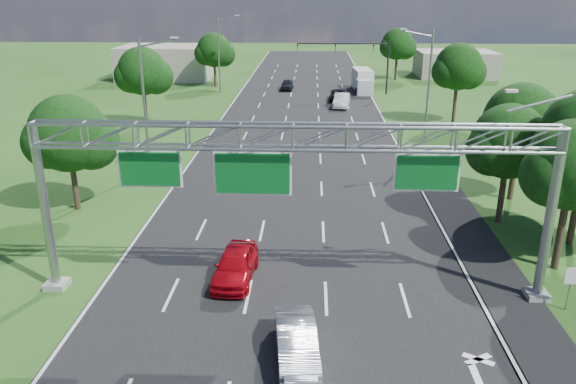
# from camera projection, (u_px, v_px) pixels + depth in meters

# --- Properties ---
(ground) EXTENTS (220.00, 220.00, 0.00)m
(ground) POSITION_uv_depth(u_px,v_px,m) (298.00, 173.00, 43.22)
(ground) COLOR #1F4715
(ground) RESTS_ON ground
(road) EXTENTS (18.00, 180.00, 0.02)m
(road) POSITION_uv_depth(u_px,v_px,m) (298.00, 173.00, 43.22)
(road) COLOR black
(road) RESTS_ON ground
(road_flare) EXTENTS (3.00, 30.00, 0.02)m
(road_flare) POSITION_uv_depth(u_px,v_px,m) (494.00, 276.00, 27.79)
(road_flare) COLOR black
(road_flare) RESTS_ON ground
(sign_gantry) EXTENTS (23.50, 1.00, 9.56)m
(sign_gantry) POSITION_uv_depth(u_px,v_px,m) (295.00, 151.00, 23.95)
(sign_gantry) COLOR gray
(sign_gantry) RESTS_ON ground
(regulatory_sign) EXTENTS (0.60, 0.08, 2.10)m
(regulatory_sign) POSITION_uv_depth(u_px,v_px,m) (571.00, 280.00, 24.34)
(regulatory_sign) COLOR gray
(regulatory_sign) RESTS_ON ground
(traffic_signal) EXTENTS (12.21, 0.24, 7.00)m
(traffic_signal) POSITION_uv_depth(u_px,v_px,m) (362.00, 55.00, 74.02)
(traffic_signal) COLOR black
(traffic_signal) RESTS_ON ground
(streetlight_l_near) EXTENTS (2.97, 0.22, 10.16)m
(streetlight_l_near) POSITION_uv_depth(u_px,v_px,m) (147.00, 100.00, 41.77)
(streetlight_l_near) COLOR gray
(streetlight_l_near) RESTS_ON ground
(streetlight_l_far) EXTENTS (2.97, 0.22, 10.16)m
(streetlight_l_far) POSITION_uv_depth(u_px,v_px,m) (220.00, 51.00, 74.64)
(streetlight_l_far) COLOR gray
(streetlight_l_far) RESTS_ON ground
(streetlight_r_mid) EXTENTS (2.97, 0.22, 10.16)m
(streetlight_r_mid) POSITION_uv_depth(u_px,v_px,m) (427.00, 81.00, 50.25)
(streetlight_r_mid) COLOR gray
(streetlight_r_mid) RESTS_ON ground
(tree_cluster_right) EXTENTS (9.91, 14.60, 8.68)m
(tree_cluster_right) POSITION_uv_depth(u_px,v_px,m) (563.00, 146.00, 30.66)
(tree_cluster_right) COLOR #2D2116
(tree_cluster_right) RESTS_ON ground
(tree_verge_la) EXTENTS (5.76, 4.80, 7.40)m
(tree_verge_la) POSITION_uv_depth(u_px,v_px,m) (70.00, 137.00, 34.68)
(tree_verge_la) COLOR #2D2116
(tree_verge_la) RESTS_ON ground
(tree_verge_lb) EXTENTS (5.76, 4.80, 8.06)m
(tree_verge_lb) POSITION_uv_depth(u_px,v_px,m) (143.00, 73.00, 56.14)
(tree_verge_lb) COLOR #2D2116
(tree_verge_lb) RESTS_ON ground
(tree_verge_lc) EXTENTS (5.76, 4.80, 7.62)m
(tree_verge_lc) POSITION_uv_depth(u_px,v_px,m) (215.00, 52.00, 79.64)
(tree_verge_lc) COLOR #2D2116
(tree_verge_lc) RESTS_ON ground
(tree_verge_rd) EXTENTS (5.76, 4.80, 8.28)m
(tree_verge_rd) POSITION_uv_depth(u_px,v_px,m) (459.00, 69.00, 57.59)
(tree_verge_rd) COLOR #2D2116
(tree_verge_rd) RESTS_ON ground
(tree_verge_re) EXTENTS (5.76, 4.80, 7.84)m
(tree_verge_re) POSITION_uv_depth(u_px,v_px,m) (398.00, 45.00, 85.99)
(tree_verge_re) COLOR #2D2116
(tree_verge_re) RESTS_ON ground
(building_left) EXTENTS (14.00, 10.00, 5.00)m
(building_left) POSITION_uv_depth(u_px,v_px,m) (166.00, 62.00, 88.33)
(building_left) COLOR gray
(building_left) RESTS_ON ground
(building_right) EXTENTS (12.00, 9.00, 4.00)m
(building_right) POSITION_uv_depth(u_px,v_px,m) (455.00, 64.00, 90.40)
(building_right) COLOR gray
(building_right) RESTS_ON ground
(red_coupe) EXTENTS (2.09, 4.63, 1.54)m
(red_coupe) POSITION_uv_depth(u_px,v_px,m) (235.00, 265.00, 27.24)
(red_coupe) COLOR #AD0812
(red_coupe) RESTS_ON ground
(silver_sedan) EXTENTS (1.97, 4.47, 1.43)m
(silver_sedan) POSITION_uv_depth(u_px,v_px,m) (297.00, 342.00, 21.41)
(silver_sedan) COLOR #A4A7AF
(silver_sedan) RESTS_ON ground
(car_queue_b) EXTENTS (2.60, 4.92, 1.32)m
(car_queue_b) POSITION_uv_depth(u_px,v_px,m) (339.00, 95.00, 71.33)
(car_queue_b) COLOR black
(car_queue_b) RESTS_ON ground
(car_queue_c) EXTENTS (1.80, 4.16, 1.40)m
(car_queue_c) POSITION_uv_depth(u_px,v_px,m) (287.00, 85.00, 78.69)
(car_queue_c) COLOR black
(car_queue_c) RESTS_ON ground
(car_queue_d) EXTENTS (2.31, 5.04, 1.60)m
(car_queue_d) POSITION_uv_depth(u_px,v_px,m) (342.00, 100.00, 67.12)
(car_queue_d) COLOR silver
(car_queue_d) RESTS_ON ground
(box_truck) EXTENTS (2.71, 7.86, 2.92)m
(box_truck) POSITION_uv_depth(u_px,v_px,m) (363.00, 81.00, 77.48)
(box_truck) COLOR silver
(box_truck) RESTS_ON ground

